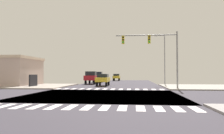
{
  "coord_description": "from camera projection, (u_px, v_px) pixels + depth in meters",
  "views": [
    {
      "loc": [
        2.92,
        -19.4,
        1.92
      ],
      "look_at": [
        -0.27,
        11.19,
        2.88
      ],
      "focal_mm": 34.52,
      "sensor_mm": 36.0,
      "label": 1
    }
  ],
  "objects": [
    {
      "name": "sidewalk_corner_nw",
      "position": [
        30.0,
        86.0,
        32.8
      ],
      "size": [
        12.0,
        12.0,
        0.14
      ],
      "color": "gray",
      "rests_on": "ground"
    },
    {
      "name": "ground",
      "position": [
        102.0,
        95.0,
        19.52
      ],
      "size": [
        90.0,
        90.0,
        0.05
      ],
      "color": "#37333C"
    },
    {
      "name": "pickup_trailing_3",
      "position": [
        92.0,
        77.0,
        40.08
      ],
      "size": [
        2.0,
        5.1,
        2.35
      ],
      "rotation": [
        0.0,
        0.0,
        3.14
      ],
      "color": "black",
      "rests_on": "ground"
    },
    {
      "name": "traffic_signal_mast",
      "position": [
        153.0,
        46.0,
        26.72
      ],
      "size": [
        7.65,
        0.55,
        7.14
      ],
      "color": "gray",
      "rests_on": "ground"
    },
    {
      "name": "crosswalk_near",
      "position": [
        79.0,
        107.0,
        12.29
      ],
      "size": [
        13.5,
        2.0,
        0.01
      ],
      "color": "silver",
      "rests_on": "ground"
    },
    {
      "name": "crosswalk_far",
      "position": [
        109.0,
        89.0,
        26.81
      ],
      "size": [
        13.5,
        2.0,
        0.01
      ],
      "color": "silver",
      "rests_on": "ground"
    },
    {
      "name": "pickup_leading_2",
      "position": [
        98.0,
        77.0,
        47.43
      ],
      "size": [
        2.0,
        5.1,
        2.35
      ],
      "rotation": [
        0.0,
        0.0,
        3.14
      ],
      "color": "black",
      "rests_on": "ground"
    },
    {
      "name": "sedan_middle_3",
      "position": [
        103.0,
        77.0,
        53.79
      ],
      "size": [
        1.8,
        4.3,
        1.88
      ],
      "rotation": [
        0.0,
        0.0,
        3.14
      ],
      "color": "black",
      "rests_on": "ground"
    },
    {
      "name": "sedan_crossing_1",
      "position": [
        117.0,
        77.0,
        59.39
      ],
      "size": [
        1.8,
        4.3,
        1.88
      ],
      "rotation": [
        0.0,
        0.0,
        3.14
      ],
      "color": "black",
      "rests_on": "ground"
    },
    {
      "name": "street_lamp",
      "position": [
        163.0,
        55.0,
        36.69
      ],
      "size": [
        1.78,
        0.32,
        8.56
      ],
      "color": "gray",
      "rests_on": "ground"
    },
    {
      "name": "sedan_queued_2",
      "position": [
        103.0,
        79.0,
        33.82
      ],
      "size": [
        1.8,
        4.3,
        1.88
      ],
      "rotation": [
        0.0,
        0.0,
        3.14
      ],
      "color": "black",
      "rests_on": "ground"
    },
    {
      "name": "sidewalk_corner_ne",
      "position": [
        207.0,
        87.0,
        30.11
      ],
      "size": [
        12.0,
        12.0,
        0.14
      ],
      "color": "gray",
      "rests_on": "ground"
    }
  ]
}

